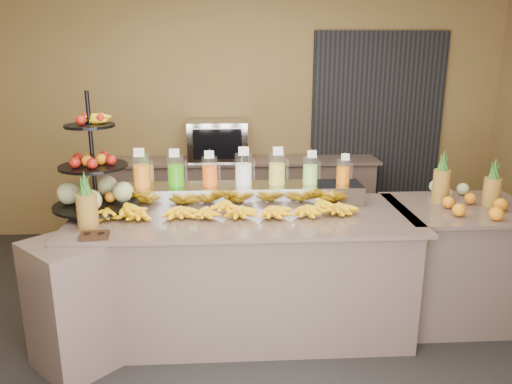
{
  "coord_description": "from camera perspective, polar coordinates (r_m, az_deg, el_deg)",
  "views": [
    {
      "loc": [
        -0.11,
        -3.17,
        2.09
      ],
      "look_at": [
        0.09,
        0.3,
        1.1
      ],
      "focal_mm": 35.0,
      "sensor_mm": 36.0,
      "label": 1
    }
  ],
  "objects": [
    {
      "name": "ground",
      "position": [
        3.79,
        -1.15,
        -17.52
      ],
      "size": [
        6.0,
        6.0,
        0.0
      ],
      "primitive_type": "plane",
      "color": "black",
      "rests_on": "ground"
    },
    {
      "name": "room_envelope",
      "position": [
        3.97,
        1.03,
        12.8
      ],
      "size": [
        6.04,
        5.02,
        2.82
      ],
      "color": "olive",
      "rests_on": "ground"
    },
    {
      "name": "buffet_counter",
      "position": [
        3.79,
        -3.1,
        -9.49
      ],
      "size": [
        2.75,
        1.25,
        0.93
      ],
      "color": "gray",
      "rests_on": "ground"
    },
    {
      "name": "right_counter",
      "position": [
        4.31,
        21.99,
        -7.41
      ],
      "size": [
        1.08,
        0.88,
        0.93
      ],
      "color": "gray",
      "rests_on": "ground"
    },
    {
      "name": "back_ledge",
      "position": [
        5.66,
        -2.03,
        -0.81
      ],
      "size": [
        3.1,
        0.55,
        0.93
      ],
      "color": "gray",
      "rests_on": "ground"
    },
    {
      "name": "pitcher_tray",
      "position": [
        3.9,
        -1.41,
        -0.25
      ],
      "size": [
        1.85,
        0.3,
        0.15
      ],
      "primitive_type": "cube",
      "color": "gray",
      "rests_on": "buffet_counter"
    },
    {
      "name": "juice_pitcher_orange_a",
      "position": [
        3.91,
        -12.94,
        2.16
      ],
      "size": [
        0.13,
        0.14,
        0.32
      ],
      "color": "silver",
      "rests_on": "pitcher_tray"
    },
    {
      "name": "juice_pitcher_green",
      "position": [
        3.88,
        -9.15,
        2.2
      ],
      "size": [
        0.13,
        0.13,
        0.31
      ],
      "color": "silver",
      "rests_on": "pitcher_tray"
    },
    {
      "name": "juice_pitcher_orange_b",
      "position": [
        3.86,
        -5.3,
        2.19
      ],
      "size": [
        0.12,
        0.13,
        0.3
      ],
      "color": "silver",
      "rests_on": "pitcher_tray"
    },
    {
      "name": "juice_pitcher_milk",
      "position": [
        3.86,
        -1.43,
        2.38
      ],
      "size": [
        0.13,
        0.14,
        0.32
      ],
      "color": "silver",
      "rests_on": "pitcher_tray"
    },
    {
      "name": "juice_pitcher_lemon",
      "position": [
        3.87,
        2.42,
        2.42
      ],
      "size": [
        0.13,
        0.14,
        0.32
      ],
      "color": "silver",
      "rests_on": "pitcher_tray"
    },
    {
      "name": "juice_pitcher_lime",
      "position": [
        3.91,
        6.22,
        2.3
      ],
      "size": [
        0.12,
        0.12,
        0.29
      ],
      "color": "silver",
      "rests_on": "pitcher_tray"
    },
    {
      "name": "juice_pitcher_orange_c",
      "position": [
        3.96,
        9.93,
        2.19
      ],
      "size": [
        0.11,
        0.11,
        0.26
      ],
      "color": "silver",
      "rests_on": "pitcher_tray"
    },
    {
      "name": "banana_heap",
      "position": [
        3.62,
        -3.63,
        -1.77
      ],
      "size": [
        1.91,
        0.17,
        0.16
      ],
      "color": "#F8B20C",
      "rests_on": "buffet_counter"
    },
    {
      "name": "fruit_stand",
      "position": [
        3.84,
        -17.34,
        1.11
      ],
      "size": [
        0.78,
        0.78,
        0.89
      ],
      "rotation": [
        0.0,
        0.0,
        0.27
      ],
      "color": "black",
      "rests_on": "buffet_counter"
    },
    {
      "name": "condiment_caddy",
      "position": [
        3.38,
        -17.99,
        -4.75
      ],
      "size": [
        0.19,
        0.15,
        0.03
      ],
      "primitive_type": "cube",
      "rotation": [
        0.0,
        0.0,
        0.12
      ],
      "color": "black",
      "rests_on": "buffet_counter"
    },
    {
      "name": "pineapple_left_a",
      "position": [
        3.53,
        -18.76,
        -1.64
      ],
      "size": [
        0.14,
        0.14,
        0.39
      ],
      "rotation": [
        0.0,
        0.0,
        0.08
      ],
      "color": "brown",
      "rests_on": "buffet_counter"
    },
    {
      "name": "pineapple_left_b",
      "position": [
        4.1,
        -12.55,
        1.42
      ],
      "size": [
        0.14,
        0.14,
        0.43
      ],
      "rotation": [
        0.0,
        0.0,
        0.39
      ],
      "color": "brown",
      "rests_on": "buffet_counter"
    },
    {
      "name": "right_fruit_pile",
      "position": [
        4.12,
        23.2,
        -0.57
      ],
      "size": [
        0.49,
        0.47,
        0.26
      ],
      "color": "brown",
      "rests_on": "right_counter"
    },
    {
      "name": "oven_warmer",
      "position": [
        5.5,
        -4.4,
        5.92
      ],
      "size": [
        0.64,
        0.45,
        0.43
      ],
      "primitive_type": "cube",
      "rotation": [
        0.0,
        0.0,
        0.0
      ],
      "color": "gray",
      "rests_on": "back_ledge"
    }
  ]
}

